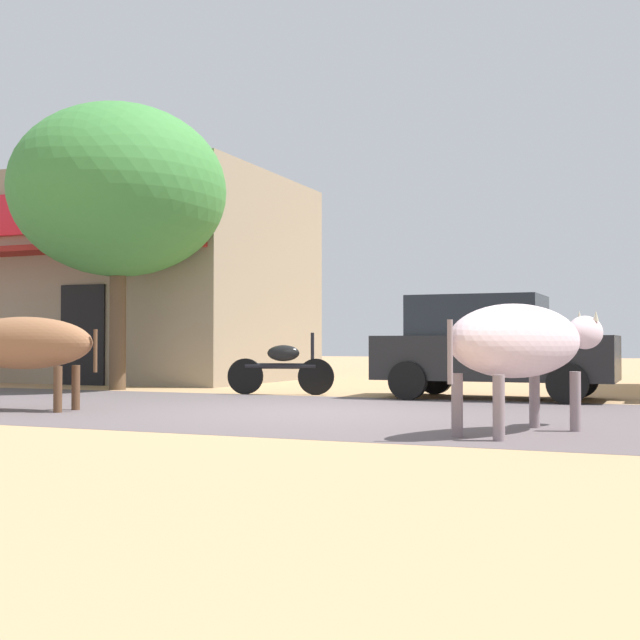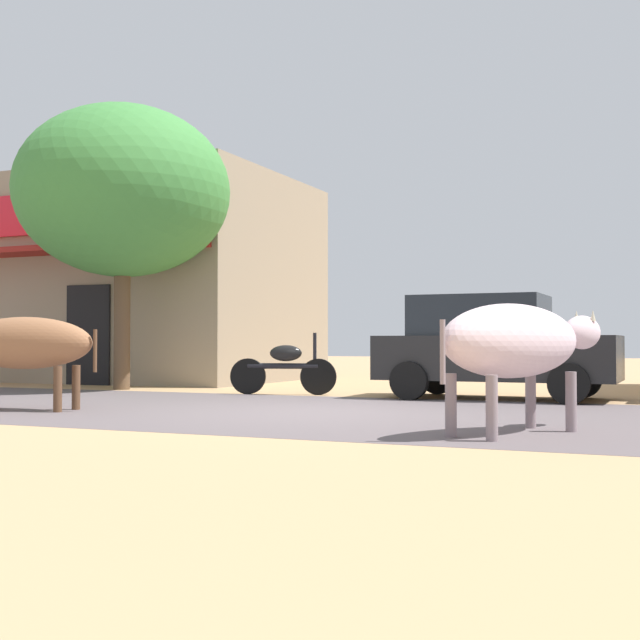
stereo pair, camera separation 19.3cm
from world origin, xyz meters
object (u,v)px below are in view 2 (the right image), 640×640
at_px(parked_hatchback_car, 492,346).
at_px(cow_near_brown, 18,344).
at_px(cow_far_dark, 516,342).
at_px(roadside_tree, 123,192).
at_px(parked_motorcycle, 284,367).

relative_size(parked_hatchback_car, cow_near_brown, 1.40).
distance_m(cow_near_brown, cow_far_dark, 6.65).
xyz_separation_m(roadside_tree, cow_near_brown, (1.72, -4.54, -2.89)).
xyz_separation_m(cow_near_brown, cow_far_dark, (6.64, -0.34, 0.02)).
xyz_separation_m(roadside_tree, cow_far_dark, (8.36, -4.88, -2.86)).
xyz_separation_m(parked_motorcycle, cow_near_brown, (-1.80, -4.37, 0.41)).
relative_size(cow_near_brown, cow_far_dark, 1.09).
height_order(parked_motorcycle, cow_near_brown, cow_near_brown).
relative_size(roadside_tree, cow_near_brown, 2.04).
bearing_deg(cow_near_brown, roadside_tree, 110.72).
height_order(roadside_tree, parked_motorcycle, roadside_tree).
relative_size(roadside_tree, cow_far_dark, 2.22).
bearing_deg(roadside_tree, parked_motorcycle, -2.82).
bearing_deg(cow_near_brown, cow_far_dark, -2.91).
height_order(parked_hatchback_car, cow_far_dark, parked_hatchback_car).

